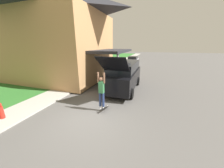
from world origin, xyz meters
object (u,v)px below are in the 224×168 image
Objects in this scene: car_down_street at (133,60)px; skateboard at (104,108)px; suv_parked at (124,75)px; skateboarder at (101,90)px; fire_hydrant at (1,111)px; lawn_tree_far at (75,28)px.

car_down_street reaches higher than skateboard.
skateboarder is at bearing -94.54° from suv_parked.
car_down_street reaches higher than fire_hydrant.
lawn_tree_far is 1.31× the size of suv_parked.
skateboarder is 4.74m from fire_hydrant.
fire_hydrant is (-2.55, -20.63, -0.16)m from car_down_street.
lawn_tree_far is 10.03× the size of skateboard.
skateboard is 0.96× the size of fire_hydrant.
skateboarder is at bearing -85.25° from car_down_street.
lawn_tree_far is 7.01m from suv_parked.
lawn_tree_far is 9.30m from fire_hydrant.
suv_parked reaches higher than fire_hydrant.
skateboarder is at bearing 29.46° from fire_hydrant.
lawn_tree_far is 9.61× the size of fire_hydrant.
lawn_tree_far reaches higher than fire_hydrant.
suv_parked is at bearing 53.71° from fire_hydrant.
car_down_street is 20.78m from fire_hydrant.
fire_hydrant is (-4.19, -2.36, 0.32)m from skateboard.
skateboard is at bearing -92.75° from suv_parked.
skateboarder is at bearing -47.89° from lawn_tree_far.
suv_parked is 1.40× the size of car_down_street.
fire_hydrant is (-4.07, -2.30, -0.73)m from skateboarder.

